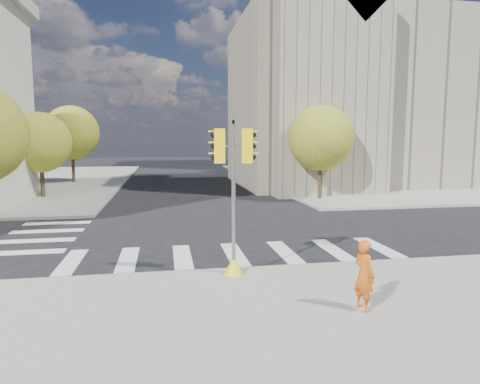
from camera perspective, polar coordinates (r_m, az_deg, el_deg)
name	(u,v)px	position (r m, az deg, el deg)	size (l,w,h in m)	color
ground	(229,241)	(16.95, -1.51, -6.51)	(160.00, 160.00, 0.00)	black
sidewalk_far_right	(377,176)	(48.03, 17.86, 2.05)	(28.00, 40.00, 0.15)	gray
civic_building	(372,101)	(39.87, 17.23, 11.47)	(26.00, 16.00, 19.39)	gray
office_tower	(339,60)	(64.16, 13.08, 16.77)	(20.00, 18.00, 30.00)	#9EA0A3
tree_lw_mid	(40,142)	(31.35, -25.10, 6.00)	(4.00, 4.00, 5.77)	#382616
tree_lw_far	(72,133)	(41.10, -21.54, 7.35)	(4.80, 4.80, 6.95)	#382616
tree_re_near	(321,138)	(28.11, 10.74, 7.09)	(4.20, 4.20, 6.16)	#382616
tree_re_mid	(274,135)	(39.56, 4.54, 7.58)	(4.60, 4.60, 6.66)	#382616
tree_re_far	(249,140)	(51.26, 1.14, 6.93)	(4.00, 4.00, 5.88)	#382616
lamp_near	(308,131)	(32.04, 9.06, 8.04)	(0.35, 0.18, 8.11)	black
lamp_far	(264,133)	(45.51, 3.25, 7.80)	(0.35, 0.18, 8.11)	black
traffic_signal	(234,211)	(12.00, -0.87, -2.50)	(1.08, 0.56, 4.35)	yellow
photographer	(364,275)	(10.14, 16.22, -10.58)	(0.58, 0.38, 1.60)	#CB5513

